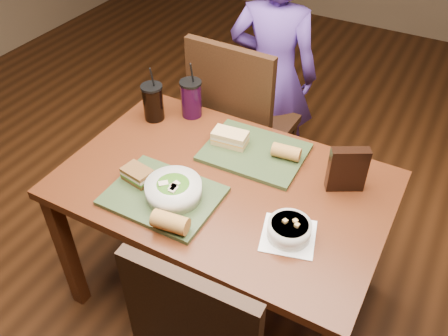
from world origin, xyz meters
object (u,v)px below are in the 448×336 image
Objects in this scene: tray_far at (254,152)px; soup_bowl at (289,230)px; baguette_near at (170,222)px; baguette_far at (286,152)px; sandwich_far at (230,138)px; cup_cola at (153,102)px; diner at (272,75)px; salad_bowl at (173,189)px; tray_near at (163,196)px; chip_bag at (347,170)px; cup_berry at (191,98)px; chair_far at (239,121)px; dining_table at (224,197)px; sandwich_near at (137,175)px.

soup_bowl is (0.31, -0.36, 0.03)m from tray_far.
baguette_near is at bearing -96.75° from tray_far.
baguette_far reaches higher than tray_far.
cup_cola reaches higher than sandwich_far.
soup_bowl is 0.56m from sandwich_far.
diner is at bearing 116.75° from soup_bowl.
soup_bowl is (0.46, 0.04, -0.02)m from salad_bowl.
chip_bag is at bearing 33.33° from tray_near.
salad_bowl is 0.93× the size of soup_bowl.
diner is at bearing 98.17° from baguette_near.
cup_berry is at bearing 110.61° from tray_near.
salad_bowl is 0.17m from baguette_near.
chip_bag is at bearing 48.13° from baguette_near.
chair_far is 8.10× the size of baguette_near.
baguette_near is (-0.38, -0.18, 0.02)m from soup_bowl.
cup_cola is at bearing -179.63° from baguette_far.
baguette_far is at bearing -11.26° from cup_berry.
tray_near is at bearing -176.22° from chip_bag.
diner is 1.16m from salad_bowl.
chair_far reaches higher than tray_near.
tray_far is (0.19, 0.41, 0.00)m from tray_near.
sandwich_near reaches higher than dining_table.
tray_far is 0.14m from baguette_far.
chip_bag is at bearing 74.83° from soup_bowl.
baguette_near is 0.70m from chip_bag.
salad_bowl reaches higher than baguette_near.
sandwich_far is at bearing 112.32° from dining_table.
sandwich_far is (-0.09, 0.21, 0.14)m from dining_table.
sandwich_near is at bearing 177.12° from salad_bowl.
dining_table is 0.36m from baguette_near.
cup_cola is (-0.38, 0.42, 0.03)m from salad_bowl.
chair_far is at bearing 137.99° from baguette_far.
sandwich_far is 0.57× the size of cup_berry.
salad_bowl is 0.79× the size of cup_cola.
cup_cola is (-0.28, -0.74, 0.15)m from diner.
chair_far is at bearing 111.71° from sandwich_far.
tray_near is (0.06, -1.17, 0.07)m from diner.
baguette_far reaches higher than dining_table.
chair_far is at bearing 55.27° from cup_cola.
chip_bag reaches higher than baguette_far.
tray_near is 3.20× the size of baguette_near.
baguette_far is 0.62× the size of chip_bag.
cup_berry reaches higher than tray_near.
dining_table is 0.26m from salad_bowl.
tray_far is 0.48m from soup_bowl.
cup_cola is (-0.47, 0.56, 0.04)m from baguette_near.
chip_bag is at bearing -10.63° from cup_berry.
sandwich_near is at bearing 75.05° from diner.
tray_far is (0.03, 0.22, 0.10)m from dining_table.
tray_near is at bearing -162.64° from salad_bowl.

